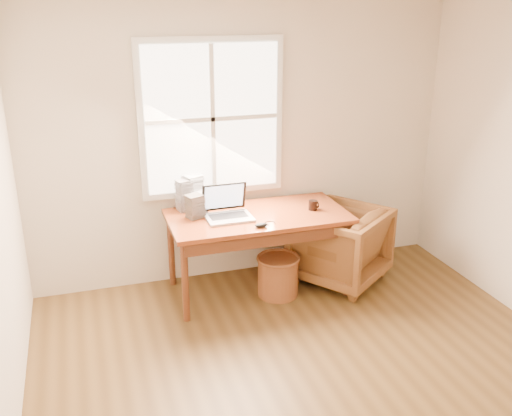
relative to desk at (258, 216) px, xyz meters
The scene contains 11 objects.
room_shell 1.74m from the desk, 90.77° to the right, with size 4.04×4.54×2.64m.
desk is the anchor object (origin of this frame).
armchair 0.88m from the desk, ahead, with size 0.77×0.80×0.73m, color brown.
wicker_stool 0.59m from the desk, 46.72° to the right, with size 0.36×0.36×0.36m, color brown.
laptop 0.32m from the desk, behind, with size 0.39×0.41×0.29m, color #B3B6BA, non-canonical shape.
mouse 0.31m from the desk, 102.77° to the right, with size 0.11×0.07×0.04m, color black.
coffee_mug 0.52m from the desk, ahead, with size 0.08×0.08×0.09m, color black.
cd_stack_a 0.64m from the desk, 146.01° to the left, with size 0.16×0.14×0.31m, color silver.
cd_stack_b 0.57m from the desk, behind, with size 0.14×0.12×0.21m, color #252429.
cd_stack_c 0.69m from the desk, 154.22° to the left, with size 0.13×0.11×0.29m, color #AAABB9.
cd_stack_d 0.54m from the desk, 151.20° to the left, with size 0.14×0.12×0.18m, color #B7BDC3.
Camera 1 is at (-1.46, -2.72, 2.56)m, focal length 40.00 mm.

